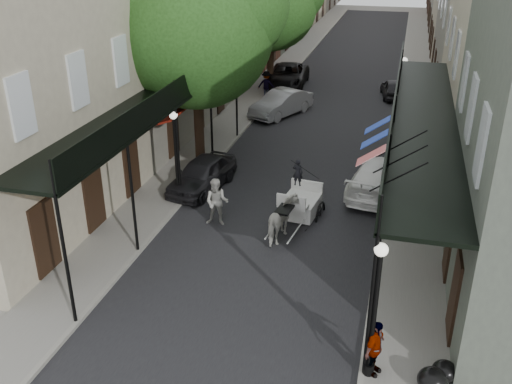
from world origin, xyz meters
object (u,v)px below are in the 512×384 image
Objects in this scene: pedestrian_sidewalk_left at (266,85)px; car_right_far at (394,88)px; pedestrian_walking at (217,202)px; car_left_near at (202,174)px; lamppost_right_near at (375,309)px; car_left_mid at (281,103)px; lamppost_left at (176,155)px; carriage at (304,188)px; lamppost_right_far at (401,90)px; car_left_far at (287,76)px; pedestrian_sidewalk_right at (375,348)px; horse at (283,220)px; tree_near at (205,21)px; car_right_near at (379,177)px.

car_right_far is (7.83, 2.56, -0.37)m from pedestrian_sidewalk_left.
pedestrian_walking reaches higher than car_left_near.
car_left_near is (-7.70, 9.48, -1.36)m from lamppost_right_near.
pedestrian_sidewalk_left is at bearing 109.61° from lamppost_right_near.
lamppost_right_near reaches higher than car_left_mid.
lamppost_left is 1.47× the size of carriage.
car_left_mid is at bearing 176.90° from lamppost_right_far.
carriage reaches higher than car_left_far.
car_left_mid reaches higher than car_right_far.
pedestrian_sidewalk_right is (8.43, -23.34, -0.09)m from pedestrian_sidewalk_left.
lamppost_right_near is 1.00× the size of lamppost_right_far.
car_right_far is at bearing -91.50° from horse.
lamppost_left is at bearing -88.66° from tree_near.
tree_near reaches higher than lamppost_right_far.
tree_near is at bearing 57.52° from pedestrian_sidewalk_right.
car_left_far is at bearing 89.47° from pedestrian_walking.
car_left_far is at bearing 123.57° from car_left_mid.
carriage is 1.38× the size of pedestrian_walking.
lamppost_right_near is 25.99m from car_right_far.
car_left_far is at bearing 138.24° from lamppost_right_far.
tree_near is at bearing 87.32° from pedestrian_sidewalk_left.
pedestrian_sidewalk_left is 24.82m from pedestrian_sidewalk_right.
car_left_far is (0.60, 14.70, -5.73)m from tree_near.
pedestrian_walking is 0.42× the size of car_left_mid.
lamppost_left is at bearing -94.71° from car_left_far.
car_left_mid is (-6.80, 20.32, -0.16)m from pedestrian_sidewalk_right.
lamppost_right_near is 0.92× the size of car_left_near.
tree_near reaches higher than horse.
pedestrian_walking is 3.28m from car_left_near.
lamppost_right_far is at bearing 21.73° from car_left_mid.
lamppost_right_near reaches higher than car_left_near.
car_right_near is at bearing 25.97° from pedestrian_sidewalk_right.
horse is (4.81, -6.02, -5.73)m from tree_near.
pedestrian_walking is (2.10, -1.37, -1.13)m from lamppost_left.
tree_near reaches higher than lamppost_right_near.
car_left_mid is 0.81× the size of car_left_far.
lamppost_right_far is at bearing -84.73° from car_right_near.
lamppost_right_far is 0.84× the size of car_left_mid.
car_right_near is (5.60, 4.37, -0.20)m from pedestrian_walking.
lamppost_right_far is 2.02× the size of pedestrian_walking.
lamppost_right_far is (8.30, 7.82, -4.44)m from tree_near.
carriage is 0.46× the size of car_left_far.
car_right_near is (7.20, -15.87, -0.04)m from car_left_far.
pedestrian_sidewalk_left is at bearing 143.21° from car_left_mid.
car_right_near is at bearing 81.55° from car_right_far.
pedestrian_sidewalk_right is (3.30, -8.45, -0.10)m from carriage.
car_left_near is 0.74× the size of car_left_far.
car_right_near is at bearing 21.61° from car_left_near.
lamppost_right_far is at bearing 86.36° from car_right_far.
lamppost_right_far is at bearing -44.95° from car_left_far.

